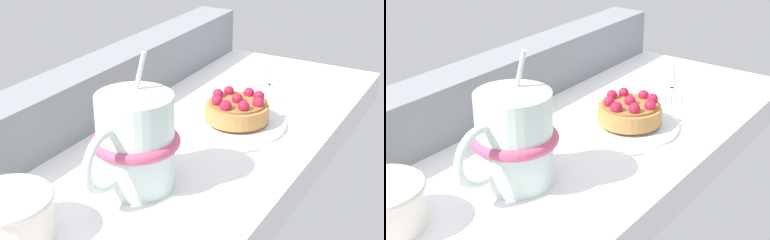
{
  "view_description": "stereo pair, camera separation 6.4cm",
  "coord_description": "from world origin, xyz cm",
  "views": [
    {
      "loc": [
        -51.65,
        -31.9,
        30.12
      ],
      "look_at": [
        -1.16,
        -3.17,
        3.94
      ],
      "focal_mm": 54.36,
      "sensor_mm": 36.0,
      "label": 1
    },
    {
      "loc": [
        -48.21,
        -37.25,
        30.12
      ],
      "look_at": [
        -1.16,
        -3.17,
        3.94
      ],
      "focal_mm": 54.36,
      "sensor_mm": 36.0,
      "label": 2
    }
  ],
  "objects": [
    {
      "name": "dessert_fork",
      "position": [
        24.72,
        -1.52,
        0.3
      ],
      "size": [
        15.73,
        9.22,
        0.6
      ],
      "color": "silver",
      "rests_on": "ground_plane"
    },
    {
      "name": "ground_plane",
      "position": [
        0.0,
        0.0,
        -2.08
      ],
      "size": [
        71.92,
        30.9,
        4.15
      ],
      "primitive_type": "cube",
      "color": "white"
    },
    {
      "name": "dessert_plate",
      "position": [
        7.79,
        -4.42,
        0.41
      ],
      "size": [
        12.16,
        12.16,
        0.88
      ],
      "color": "silver",
      "rests_on": "ground_plane"
    },
    {
      "name": "raspberry_tart",
      "position": [
        7.8,
        -4.42,
        2.22
      ],
      "size": [
        7.83,
        7.83,
        3.41
      ],
      "color": "#B77F42",
      "rests_on": "dessert_plate"
    },
    {
      "name": "window_rail_back",
      "position": [
        0.0,
        12.5,
        3.52
      ],
      "size": [
        70.48,
        5.89,
        7.04
      ],
      "primitive_type": "cube",
      "color": "gray",
      "rests_on": "ground_plane"
    },
    {
      "name": "coffee_mug",
      "position": [
        -10.34,
        -1.92,
        4.88
      ],
      "size": [
        12.39,
        8.88,
        13.64
      ],
      "color": "silver",
      "rests_on": "ground_plane"
    },
    {
      "name": "sugar_bowl",
      "position": [
        -23.0,
        2.4,
        2.28
      ],
      "size": [
        8.06,
        8.06,
        4.28
      ],
      "color": "silver",
      "rests_on": "ground_plane"
    }
  ]
}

